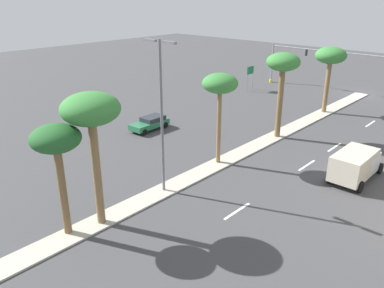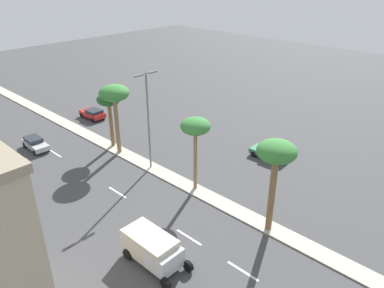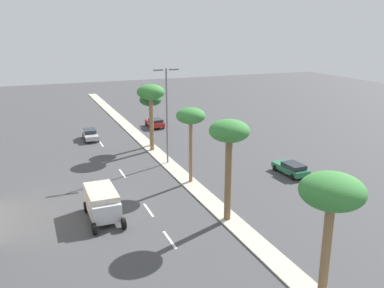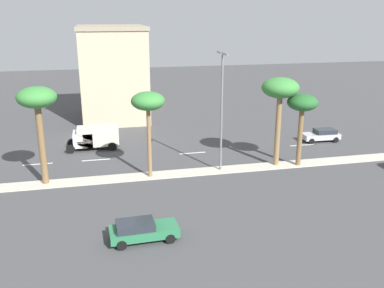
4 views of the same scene
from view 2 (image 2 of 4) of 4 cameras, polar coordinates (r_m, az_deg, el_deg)
The scene contains 15 objects.
ground_plane at distance 40.23m, azimuth -3.82°, elevation -4.96°, with size 160.00×160.00×0.00m, color #424244.
median_curb at distance 47.52m, azimuth -12.52°, elevation -0.36°, with size 1.80×94.13×0.12m, color #B7B2A3.
lane_stripe_rear at distance 29.38m, azimuth 7.88°, elevation -18.94°, with size 0.20×2.80×0.01m, color silver.
lane_stripe_right at distance 31.93m, azimuth -0.48°, elevation -14.27°, with size 0.20×2.80×0.01m, color silver.
lane_stripe_leading at distance 38.16m, azimuth -11.49°, elevation -7.36°, with size 0.20×2.80×0.01m, color silver.
lane_stripe_trailing at distance 47.82m, azimuth -20.45°, elevation -1.36°, with size 0.20×2.80×0.01m, color silver.
palm_tree_trailing at distance 29.54m, azimuth 12.93°, elevation -1.83°, with size 3.20×3.20×8.36m.
palm_tree_leading at distance 34.80m, azimuth 0.54°, elevation 2.47°, with size 2.91×2.91×7.65m.
palm_tree_rear at distance 43.11m, azimuth -11.96°, elevation 7.37°, with size 3.45×3.45×8.42m.
palm_tree_inboard at distance 45.44m, azimuth -12.78°, elevation 6.44°, with size 2.85×2.85×6.90m.
street_lamp_front at distance 39.26m, azimuth -6.83°, elevation 4.52°, with size 2.90×0.24×10.85m.
sedan_green_mid at distance 44.31m, azimuth 11.97°, elevation -1.34°, with size 2.09×4.49×1.35m.
sedan_red_rear at distance 56.95m, azimuth -15.14°, elevation 4.61°, with size 2.20×4.20×1.43m.
sedan_silver_front at distance 49.61m, azimuth -23.16°, elevation 0.11°, with size 2.04×4.28×1.41m.
box_truck at distance 29.01m, azimuth -5.92°, elevation -15.90°, with size 2.58×5.52×2.40m.
Camera 2 is at (-23.32, 11.11, 20.61)m, focal length 34.39 mm.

